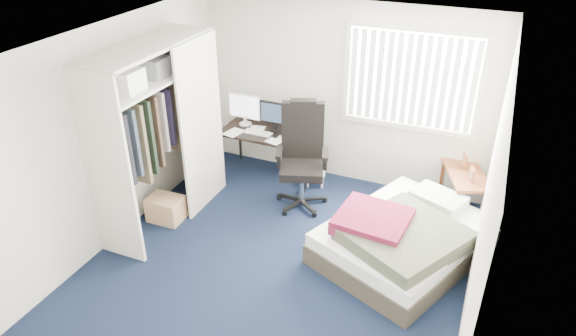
# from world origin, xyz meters

# --- Properties ---
(ground) EXTENTS (4.20, 4.20, 0.00)m
(ground) POSITION_xyz_m (0.00, 0.00, 0.00)
(ground) COLOR black
(ground) RESTS_ON ground
(room_shell) EXTENTS (4.20, 4.20, 4.20)m
(room_shell) POSITION_xyz_m (0.00, 0.00, 1.51)
(room_shell) COLOR silver
(room_shell) RESTS_ON ground
(window_assembly) EXTENTS (1.72, 0.09, 1.32)m
(window_assembly) POSITION_xyz_m (0.90, 2.04, 1.60)
(window_assembly) COLOR white
(window_assembly) RESTS_ON ground
(closet) EXTENTS (0.64, 1.84, 2.22)m
(closet) POSITION_xyz_m (-1.67, 0.27, 1.35)
(closet) COLOR beige
(closet) RESTS_ON ground
(desk) EXTENTS (1.41, 0.66, 1.14)m
(desk) POSITION_xyz_m (-0.91, 1.76, 0.72)
(desk) COLOR black
(desk) RESTS_ON ground
(office_chair) EXTENTS (0.83, 0.83, 1.39)m
(office_chair) POSITION_xyz_m (-0.23, 1.25, 0.53)
(office_chair) COLOR black
(office_chair) RESTS_ON ground
(footstool) EXTENTS (0.32, 0.28, 0.22)m
(footstool) POSITION_xyz_m (-0.21, 1.71, 0.17)
(footstool) COLOR white
(footstool) RESTS_ON ground
(nightstand) EXTENTS (0.71, 0.96, 0.77)m
(nightstand) POSITION_xyz_m (1.75, 1.79, 0.52)
(nightstand) COLOR brown
(nightstand) RESTS_ON ground
(bed) EXTENTS (2.01, 2.25, 0.62)m
(bed) POSITION_xyz_m (1.24, 0.60, 0.27)
(bed) COLOR #383228
(bed) RESTS_ON ground
(pine_box) EXTENTS (0.43, 0.33, 0.32)m
(pine_box) POSITION_xyz_m (-1.65, 0.18, 0.16)
(pine_box) COLOR tan
(pine_box) RESTS_ON ground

